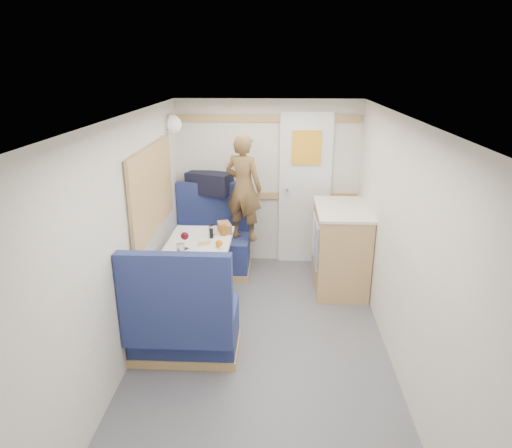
# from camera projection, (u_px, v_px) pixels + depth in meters

# --- Properties ---
(floor) EXTENTS (4.50, 4.50, 0.00)m
(floor) POSITION_uv_depth(u_px,v_px,m) (260.00, 368.00, 3.76)
(floor) COLOR #515156
(floor) RESTS_ON ground
(ceiling) EXTENTS (4.50, 4.50, 0.00)m
(ceiling) POSITION_uv_depth(u_px,v_px,m) (261.00, 122.00, 3.10)
(ceiling) COLOR silver
(ceiling) RESTS_ON wall_back
(wall_back) EXTENTS (2.20, 0.02, 2.00)m
(wall_back) POSITION_uv_depth(u_px,v_px,m) (268.00, 183.00, 5.55)
(wall_back) COLOR silver
(wall_back) RESTS_ON floor
(wall_left) EXTENTS (0.02, 4.50, 2.00)m
(wall_left) POSITION_uv_depth(u_px,v_px,m) (117.00, 254.00, 3.48)
(wall_left) COLOR silver
(wall_left) RESTS_ON floor
(wall_right) EXTENTS (0.02, 4.50, 2.00)m
(wall_right) POSITION_uv_depth(u_px,v_px,m) (409.00, 260.00, 3.38)
(wall_right) COLOR silver
(wall_right) RESTS_ON floor
(oak_trim_low) EXTENTS (2.15, 0.02, 0.08)m
(oak_trim_low) POSITION_uv_depth(u_px,v_px,m) (268.00, 196.00, 5.58)
(oak_trim_low) COLOR #A67E4B
(oak_trim_low) RESTS_ON wall_back
(oak_trim_high) EXTENTS (2.15, 0.02, 0.08)m
(oak_trim_high) POSITION_uv_depth(u_px,v_px,m) (268.00, 118.00, 5.27)
(oak_trim_high) COLOR #A67E4B
(oak_trim_high) RESTS_ON wall_back
(side_window) EXTENTS (0.04, 1.30, 0.72)m
(side_window) POSITION_uv_depth(u_px,v_px,m) (152.00, 189.00, 4.34)
(side_window) COLOR #B4BDA0
(side_window) RESTS_ON wall_left
(rear_door) EXTENTS (0.62, 0.12, 1.86)m
(rear_door) POSITION_uv_depth(u_px,v_px,m) (305.00, 187.00, 5.51)
(rear_door) COLOR white
(rear_door) RESTS_ON wall_back
(dinette_table) EXTENTS (0.62, 0.92, 0.72)m
(dinette_table) POSITION_uv_depth(u_px,v_px,m) (199.00, 256.00, 4.55)
(dinette_table) COLOR white
(dinette_table) RESTS_ON floor
(bench_far) EXTENTS (0.90, 0.59, 1.05)m
(bench_far) POSITION_uv_depth(u_px,v_px,m) (212.00, 248.00, 5.45)
(bench_far) COLOR navy
(bench_far) RESTS_ON floor
(bench_near) EXTENTS (0.90, 0.59, 1.05)m
(bench_near) POSITION_uv_depth(u_px,v_px,m) (184.00, 326.00, 3.82)
(bench_near) COLOR navy
(bench_near) RESTS_ON floor
(ledge) EXTENTS (0.90, 0.14, 0.04)m
(ledge) POSITION_uv_depth(u_px,v_px,m) (214.00, 195.00, 5.50)
(ledge) COLOR #A67E4B
(ledge) RESTS_ON bench_far
(dome_light) EXTENTS (0.20, 0.20, 0.20)m
(dome_light) POSITION_uv_depth(u_px,v_px,m) (172.00, 124.00, 4.97)
(dome_light) COLOR white
(dome_light) RESTS_ON wall_left
(galley_counter) EXTENTS (0.57, 0.92, 0.92)m
(galley_counter) POSITION_uv_depth(u_px,v_px,m) (340.00, 247.00, 5.03)
(galley_counter) COLOR #A67E4B
(galley_counter) RESTS_ON floor
(person) EXTENTS (0.52, 0.44, 1.22)m
(person) POSITION_uv_depth(u_px,v_px,m) (243.00, 188.00, 5.12)
(person) COLOR brown
(person) RESTS_ON bench_far
(duffel_bag) EXTENTS (0.59, 0.42, 0.26)m
(duffel_bag) POSITION_uv_depth(u_px,v_px,m) (209.00, 183.00, 5.45)
(duffel_bag) COLOR black
(duffel_bag) RESTS_ON ledge
(tray) EXTENTS (0.26, 0.33, 0.02)m
(tray) POSITION_uv_depth(u_px,v_px,m) (203.00, 252.00, 4.22)
(tray) COLOR silver
(tray) RESTS_ON dinette_table
(orange_fruit) EXTENTS (0.07, 0.07, 0.07)m
(orange_fruit) POSITION_uv_depth(u_px,v_px,m) (219.00, 243.00, 4.30)
(orange_fruit) COLOR #D96609
(orange_fruit) RESTS_ON tray
(cheese_block) EXTENTS (0.12, 0.10, 0.04)m
(cheese_block) POSITION_uv_depth(u_px,v_px,m) (204.00, 242.00, 4.38)
(cheese_block) COLOR #F7E58E
(cheese_block) RESTS_ON tray
(wine_glass) EXTENTS (0.08, 0.08, 0.17)m
(wine_glass) POSITION_uv_depth(u_px,v_px,m) (185.00, 237.00, 4.28)
(wine_glass) COLOR white
(wine_glass) RESTS_ON dinette_table
(tumbler_left) EXTENTS (0.07, 0.07, 0.12)m
(tumbler_left) POSITION_uv_depth(u_px,v_px,m) (180.00, 250.00, 4.15)
(tumbler_left) COLOR silver
(tumbler_left) RESTS_ON dinette_table
(tumbler_right) EXTENTS (0.07, 0.07, 0.11)m
(tumbler_right) POSITION_uv_depth(u_px,v_px,m) (212.00, 230.00, 4.65)
(tumbler_right) COLOR white
(tumbler_right) RESTS_ON dinette_table
(beer_glass) EXTENTS (0.07, 0.07, 0.11)m
(beer_glass) POSITION_uv_depth(u_px,v_px,m) (223.00, 230.00, 4.64)
(beer_glass) COLOR #8E5814
(beer_glass) RESTS_ON dinette_table
(pepper_grinder) EXTENTS (0.04, 0.04, 0.10)m
(pepper_grinder) POSITION_uv_depth(u_px,v_px,m) (211.00, 233.00, 4.57)
(pepper_grinder) COLOR black
(pepper_grinder) RESTS_ON dinette_table
(bread_loaf) EXTENTS (0.18, 0.25, 0.09)m
(bread_loaf) POSITION_uv_depth(u_px,v_px,m) (225.00, 228.00, 4.74)
(bread_loaf) COLOR brown
(bread_loaf) RESTS_ON dinette_table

